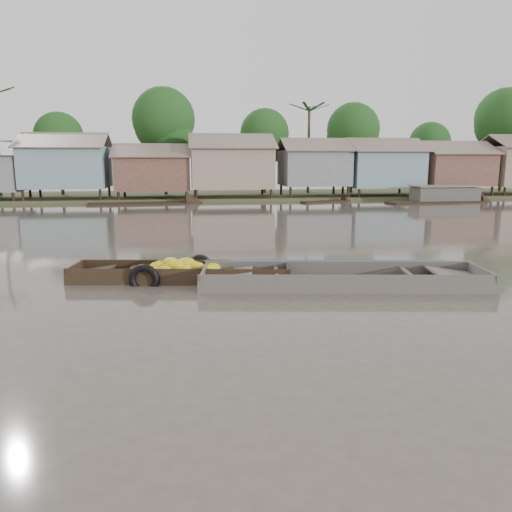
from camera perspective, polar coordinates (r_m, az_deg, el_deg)
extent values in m
plane|color=#4C433A|center=(12.63, -2.15, -4.21)|extent=(120.00, 120.00, 0.00)
cube|color=#384723|center=(45.26, -6.40, 6.72)|extent=(120.00, 12.00, 0.50)
cube|color=gray|center=(42.65, -20.79, 9.47)|extent=(6.20, 5.20, 3.20)
cube|color=brown|center=(41.31, -21.41, 12.25)|extent=(6.60, 3.02, 1.28)
cube|color=brown|center=(44.04, -20.57, 12.18)|extent=(6.60, 3.02, 1.28)
cube|color=brown|center=(41.72, -11.62, 9.24)|extent=(5.80, 4.60, 2.70)
cube|color=brown|center=(40.47, -11.83, 11.74)|extent=(6.20, 2.67, 1.14)
cube|color=brown|center=(42.95, -11.61, 11.69)|extent=(6.20, 2.67, 1.14)
cube|color=gray|center=(41.79, -2.86, 10.07)|extent=(6.50, 5.30, 3.30)
cube|color=brown|center=(40.39, -2.71, 13.02)|extent=(6.90, 3.08, 1.31)
cube|color=brown|center=(43.24, -3.06, 12.88)|extent=(6.90, 3.08, 1.31)
cube|color=slate|center=(42.99, 6.62, 9.97)|extent=(5.40, 4.70, 2.90)
cube|color=brown|center=(41.77, 7.12, 12.54)|extent=(5.80, 2.73, 1.17)
cube|color=brown|center=(44.23, 6.25, 12.46)|extent=(5.80, 2.73, 1.17)
cube|color=gray|center=(44.86, 14.16, 9.62)|extent=(6.00, 5.00, 3.10)
cube|color=brown|center=(43.62, 14.96, 12.19)|extent=(6.40, 2.90, 1.24)
cube|color=brown|center=(46.12, 13.64, 12.16)|extent=(6.40, 2.90, 1.24)
cube|color=brown|center=(47.66, 21.52, 9.20)|extent=(5.70, 4.90, 2.80)
cube|color=brown|center=(46.52, 22.49, 11.39)|extent=(6.10, 2.85, 1.21)
cube|color=brown|center=(48.83, 20.91, 11.44)|extent=(6.10, 2.85, 1.21)
cylinder|color=#473323|center=(47.38, -21.36, 9.20)|extent=(0.28, 0.28, 4.90)
sphere|color=#123B17|center=(47.41, -21.60, 12.58)|extent=(4.20, 4.20, 4.20)
cylinder|color=#473323|center=(45.16, -10.36, 10.61)|extent=(0.28, 0.28, 6.30)
sphere|color=#123B17|center=(45.29, -10.52, 15.16)|extent=(5.40, 5.40, 5.40)
cylinder|color=#473323|center=(46.69, 0.99, 10.14)|extent=(0.28, 0.28, 5.25)
sphere|color=#123B17|center=(46.74, 1.00, 13.82)|extent=(4.50, 4.50, 4.50)
cylinder|color=#473323|center=(47.62, 10.89, 10.18)|extent=(0.28, 0.28, 5.60)
sphere|color=#123B17|center=(47.69, 11.03, 14.02)|extent=(4.80, 4.80, 4.80)
cylinder|color=#473323|center=(51.64, 19.05, 9.25)|extent=(0.28, 0.28, 4.55)
sphere|color=#123B17|center=(51.66, 19.24, 12.13)|extent=(3.90, 3.90, 3.90)
cylinder|color=#473323|center=(54.30, 26.31, 9.89)|extent=(0.28, 0.28, 6.65)
sphere|color=#123B17|center=(54.44, 26.66, 13.88)|extent=(5.70, 5.70, 5.70)
cylinder|color=#473323|center=(46.99, 6.02, 11.77)|extent=(0.24, 0.24, 8.00)
cube|color=black|center=(14.17, -8.55, -2.97)|extent=(6.04, 2.01, 0.08)
cube|color=black|center=(14.74, -8.18, -1.46)|extent=(6.03, 1.06, 0.56)
cube|color=black|center=(13.49, -9.01, -2.64)|extent=(6.03, 1.06, 0.56)
cube|color=black|center=(13.95, 3.56, -2.08)|extent=(0.26, 1.31, 0.53)
cube|color=black|center=(13.92, 1.44, -1.81)|extent=(1.19, 1.28, 0.20)
cube|color=black|center=(14.88, -19.94, -1.90)|extent=(0.26, 1.31, 0.53)
cube|color=black|center=(14.69, -18.08, -1.67)|extent=(1.19, 1.28, 0.20)
cube|color=black|center=(14.39, -14.19, -1.54)|extent=(0.29, 1.27, 0.05)
cube|color=black|center=(13.93, -2.81, -1.61)|extent=(0.29, 1.27, 0.05)
ellipsoid|color=yellow|center=(14.42, -12.39, -1.54)|extent=(0.48, 0.37, 0.27)
ellipsoid|color=yellow|center=(13.82, -6.70, -1.19)|extent=(0.42, 0.32, 0.23)
ellipsoid|color=yellow|center=(14.40, -7.28, -1.29)|extent=(0.46, 0.35, 0.26)
ellipsoid|color=yellow|center=(13.95, -7.07, -1.17)|extent=(0.49, 0.37, 0.27)
ellipsoid|color=yellow|center=(13.91, -9.13, -1.04)|extent=(0.50, 0.39, 0.28)
ellipsoid|color=yellow|center=(14.01, -11.55, -1.78)|extent=(0.47, 0.36, 0.27)
ellipsoid|color=yellow|center=(13.94, -11.69, -2.13)|extent=(0.51, 0.39, 0.29)
ellipsoid|color=yellow|center=(14.05, -11.94, -1.79)|extent=(0.53, 0.41, 0.30)
ellipsoid|color=yellow|center=(14.29, -5.68, -1.48)|extent=(0.46, 0.35, 0.26)
ellipsoid|color=yellow|center=(14.21, -8.74, -1.05)|extent=(0.50, 0.39, 0.28)
ellipsoid|color=yellow|center=(14.22, -12.21, -1.61)|extent=(0.53, 0.41, 0.30)
ellipsoid|color=yellow|center=(14.25, -12.57, -1.98)|extent=(0.41, 0.31, 0.23)
ellipsoid|color=yellow|center=(13.87, -10.33, -1.58)|extent=(0.41, 0.31, 0.23)
ellipsoid|color=yellow|center=(14.02, -9.59, -1.19)|extent=(0.49, 0.38, 0.28)
ellipsoid|color=yellow|center=(14.31, -9.16, -1.10)|extent=(0.47, 0.36, 0.27)
ellipsoid|color=yellow|center=(13.83, -5.39, -1.61)|extent=(0.49, 0.37, 0.28)
ellipsoid|color=yellow|center=(14.37, -9.06, -1.21)|extent=(0.43, 0.33, 0.24)
ellipsoid|color=yellow|center=(14.26, -11.28, -1.19)|extent=(0.45, 0.35, 0.26)
ellipsoid|color=yellow|center=(13.86, -7.94, -1.50)|extent=(0.46, 0.35, 0.26)
ellipsoid|color=yellow|center=(14.24, -9.49, -1.11)|extent=(0.47, 0.36, 0.26)
ellipsoid|color=yellow|center=(14.14, -8.42, -0.77)|extent=(0.41, 0.31, 0.23)
ellipsoid|color=yellow|center=(13.95, -11.90, -2.06)|extent=(0.52, 0.40, 0.29)
ellipsoid|color=yellow|center=(13.95, -8.36, -1.23)|extent=(0.47, 0.36, 0.27)
ellipsoid|color=yellow|center=(13.98, -7.94, -0.79)|extent=(0.54, 0.41, 0.31)
ellipsoid|color=yellow|center=(14.44, -7.09, -1.31)|extent=(0.44, 0.34, 0.25)
ellipsoid|color=yellow|center=(13.74, -8.40, -2.10)|extent=(0.43, 0.33, 0.24)
ellipsoid|color=yellow|center=(14.22, -10.75, -1.09)|extent=(0.53, 0.41, 0.30)
ellipsoid|color=yellow|center=(14.20, -5.02, -1.35)|extent=(0.52, 0.40, 0.29)
ellipsoid|color=yellow|center=(14.15, -9.70, -0.72)|extent=(0.50, 0.38, 0.28)
ellipsoid|color=yellow|center=(14.43, -9.59, -1.00)|extent=(0.42, 0.32, 0.24)
cylinder|color=#3F6626|center=(14.14, -10.77, -0.78)|extent=(0.04, 0.04, 0.19)
cylinder|color=#3F6626|center=(14.01, -7.74, -0.79)|extent=(0.04, 0.04, 0.19)
cylinder|color=#3F6626|center=(13.95, -5.56, -0.80)|extent=(0.04, 0.04, 0.19)
torus|color=black|center=(14.75, -6.48, -1.32)|extent=(0.81, 0.31, 0.79)
torus|color=black|center=(13.58, -12.66, -2.60)|extent=(0.86, 0.32, 0.84)
cube|color=#45403A|center=(13.61, 9.84, -3.60)|extent=(7.55, 2.63, 0.08)
cube|color=#45403A|center=(14.41, 9.29, -1.69)|extent=(7.50, 1.24, 0.60)
cube|color=#45403A|center=(12.68, 10.55, -3.48)|extent=(7.50, 1.24, 0.60)
cube|color=#45403A|center=(14.62, 24.33, -2.35)|extent=(0.32, 1.84, 0.57)
cube|color=#45403A|center=(14.36, 22.01, -2.11)|extent=(1.50, 1.76, 0.24)
cube|color=#45403A|center=(13.43, -5.89, -2.53)|extent=(0.32, 1.84, 0.57)
cube|color=#45403A|center=(13.36, -3.16, -2.24)|extent=(1.50, 1.76, 0.24)
cube|color=#45403A|center=(13.34, 2.37, -2.05)|extent=(0.35, 1.77, 0.05)
cube|color=#45403A|center=(13.92, 17.10, -1.98)|extent=(0.35, 1.77, 0.05)
cube|color=#665E54|center=(13.59, 9.85, -3.41)|extent=(5.78, 2.24, 0.02)
cube|color=navy|center=(14.42, 9.28, -0.74)|extent=(6.06, 0.96, 0.15)
torus|color=olive|center=(13.73, 17.61, -3.52)|extent=(0.42, 0.42, 0.06)
torus|color=olive|center=(13.72, 17.62, -3.36)|extent=(0.34, 0.34, 0.06)
cube|color=black|center=(39.59, 7.81, 6.02)|extent=(3.96, 1.95, 0.35)
cube|color=black|center=(41.28, 19.85, 5.67)|extent=(8.12, 2.82, 0.35)
cube|color=black|center=(38.52, -13.17, 5.69)|extent=(7.58, 2.24, 0.35)
cube|color=black|center=(42.36, 20.75, 6.54)|extent=(5.00, 2.00, 1.20)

